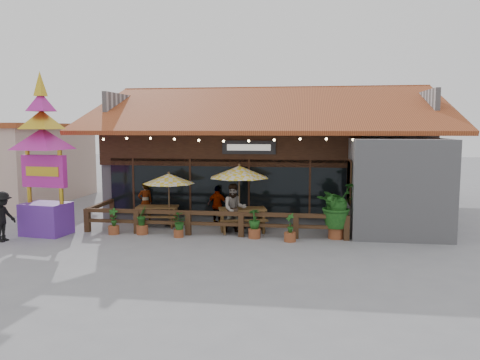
# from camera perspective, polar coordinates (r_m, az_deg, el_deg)

# --- Properties ---
(ground) EXTENTS (100.00, 100.00, 0.00)m
(ground) POSITION_cam_1_polar(r_m,az_deg,el_deg) (17.80, 1.97, -6.60)
(ground) COLOR gray
(ground) RESTS_ON ground
(restaurant_building) EXTENTS (15.50, 14.73, 6.09)m
(restaurant_building) POSITION_cam_1_polar(r_m,az_deg,el_deg) (23.98, 4.28, 2.08)
(restaurant_building) COLOR #9C9CA0
(restaurant_building) RESTS_ON ground
(patio_railing) EXTENTS (10.00, 2.60, 0.92)m
(patio_railing) POSITION_cam_1_polar(r_m,az_deg,el_deg) (17.79, -5.37, -4.61)
(patio_railing) COLOR #422C17
(patio_railing) RESTS_ON ground
(umbrella_left) EXTENTS (2.60, 2.60, 2.24)m
(umbrella_left) POSITION_cam_1_polar(r_m,az_deg,el_deg) (18.99, -8.68, 0.14)
(umbrella_left) COLOR brown
(umbrella_left) RESTS_ON ground
(umbrella_right) EXTENTS (2.88, 2.88, 2.58)m
(umbrella_right) POSITION_cam_1_polar(r_m,az_deg,el_deg) (18.52, -0.10, 0.97)
(umbrella_right) COLOR brown
(umbrella_right) RESTS_ON ground
(picnic_table_left) EXTENTS (1.83, 1.63, 0.80)m
(picnic_table_left) POSITION_cam_1_polar(r_m,az_deg,el_deg) (19.53, -10.01, -3.91)
(picnic_table_left) COLOR brown
(picnic_table_left) RESTS_ON ground
(picnic_table_right) EXTENTS (2.14, 1.96, 0.88)m
(picnic_table_right) POSITION_cam_1_polar(r_m,az_deg,el_deg) (18.30, 0.28, -4.34)
(picnic_table_right) COLOR brown
(picnic_table_right) RESTS_ON ground
(thai_sign_tower) EXTENTS (2.69, 2.69, 6.50)m
(thai_sign_tower) POSITION_cam_1_polar(r_m,az_deg,el_deg) (18.74, -22.90, 4.15)
(thai_sign_tower) COLOR #5D2A9A
(thai_sign_tower) RESTS_ON ground
(tropical_plant) EXTENTS (1.95, 1.98, 2.07)m
(tropical_plant) POSITION_cam_1_polar(r_m,az_deg,el_deg) (17.24, 11.69, -3.15)
(tropical_plant) COLOR brown
(tropical_plant) RESTS_ON ground
(diner_a) EXTENTS (0.75, 0.71, 1.72)m
(diner_a) POSITION_cam_1_polar(r_m,az_deg,el_deg) (20.22, -11.47, -2.66)
(diner_a) COLOR #3D2213
(diner_a) RESTS_ON ground
(diner_b) EXTENTS (1.08, 0.93, 1.90)m
(diner_b) POSITION_cam_1_polar(r_m,az_deg,el_deg) (17.76, -0.68, -3.50)
(diner_b) COLOR #3D2213
(diner_b) RESTS_ON ground
(diner_c) EXTENTS (1.02, 0.66, 1.61)m
(diner_c) POSITION_cam_1_polar(r_m,az_deg,el_deg) (19.46, -2.73, -3.06)
(diner_c) COLOR #3D2213
(diner_c) RESTS_ON ground
(pedestrian) EXTENTS (0.76, 1.20, 1.78)m
(pedestrian) POSITION_cam_1_polar(r_m,az_deg,el_deg) (18.50, -26.98, -4.00)
(pedestrian) COLOR black
(pedestrian) RESTS_ON ground
(planter_a) EXTENTS (0.41, 0.41, 1.00)m
(planter_a) POSITION_cam_1_polar(r_m,az_deg,el_deg) (18.31, -15.16, -5.12)
(planter_a) COLOR brown
(planter_a) RESTS_ON ground
(planter_b) EXTENTS (0.44, 0.47, 1.08)m
(planter_b) POSITION_cam_1_polar(r_m,az_deg,el_deg) (18.05, -11.84, -4.97)
(planter_b) COLOR brown
(planter_b) RESTS_ON ground
(planter_c) EXTENTS (0.67, 0.63, 0.88)m
(planter_c) POSITION_cam_1_polar(r_m,az_deg,el_deg) (17.33, -7.51, -5.33)
(planter_c) COLOR brown
(planter_c) RESTS_ON ground
(planter_d) EXTENTS (0.51, 0.51, 1.08)m
(planter_d) POSITION_cam_1_polar(r_m,az_deg,el_deg) (17.05, 1.78, -5.39)
(planter_d) COLOR brown
(planter_d) RESTS_ON ground
(planter_e) EXTENTS (0.41, 0.43, 1.01)m
(planter_e) POSITION_cam_1_polar(r_m,az_deg,el_deg) (16.65, 6.12, -6.05)
(planter_e) COLOR brown
(planter_e) RESTS_ON ground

